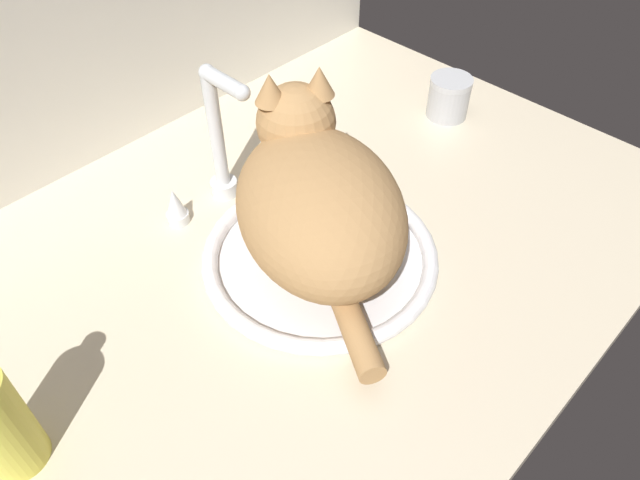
% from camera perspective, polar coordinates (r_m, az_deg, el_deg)
% --- Properties ---
extents(countertop, '(1.06, 0.75, 0.03)m').
position_cam_1_polar(countertop, '(0.85, -0.93, -1.01)').
color(countertop, beige).
rests_on(countertop, ground).
extents(backsplash_wall, '(1.06, 0.02, 0.33)m').
position_cam_1_polar(backsplash_wall, '(1.01, -17.56, 16.29)').
color(backsplash_wall, silver).
rests_on(backsplash_wall, ground).
extents(sink_basin, '(0.32, 0.32, 0.02)m').
position_cam_1_polar(sink_basin, '(0.81, 0.00, -1.52)').
color(sink_basin, white).
rests_on(sink_basin, countertop).
extents(faucet, '(0.20, 0.10, 0.21)m').
position_cam_1_polar(faucet, '(0.87, -9.31, 8.24)').
color(faucet, silver).
rests_on(faucet, countertop).
extents(cat, '(0.32, 0.36, 0.20)m').
position_cam_1_polar(cat, '(0.76, -0.40, 4.30)').
color(cat, tan).
rests_on(cat, sink_basin).
extents(metal_jar, '(0.07, 0.07, 0.07)m').
position_cam_1_polar(metal_jar, '(1.08, 12.09, 13.07)').
color(metal_jar, '#B2B5BA').
rests_on(metal_jar, countertop).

